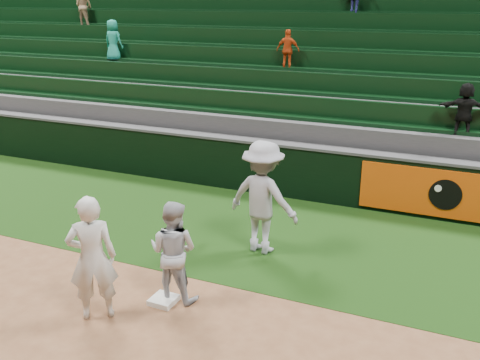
% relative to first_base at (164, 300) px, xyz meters
% --- Properties ---
extents(ground, '(70.00, 70.00, 0.00)m').
position_rel_first_base_xyz_m(ground, '(0.24, -0.09, -0.04)').
color(ground, brown).
rests_on(ground, ground).
extents(foul_grass, '(36.00, 4.20, 0.01)m').
position_rel_first_base_xyz_m(foul_grass, '(0.24, 2.91, -0.04)').
color(foul_grass, black).
rests_on(foul_grass, ground).
extents(first_base, '(0.38, 0.38, 0.08)m').
position_rel_first_base_xyz_m(first_base, '(0.00, 0.00, 0.00)').
color(first_base, white).
rests_on(first_base, ground).
extents(first_baseman, '(0.81, 0.76, 1.85)m').
position_rel_first_base_xyz_m(first_baseman, '(-0.69, -0.69, 0.88)').
color(first_baseman, silver).
rests_on(first_baseman, ground).
extents(baserunner, '(0.79, 0.63, 1.58)m').
position_rel_first_base_xyz_m(baserunner, '(0.09, 0.20, 0.75)').
color(baserunner, '#ACAFB7').
rests_on(baserunner, ground).
extents(base_coach, '(1.42, 0.95, 2.04)m').
position_rel_first_base_xyz_m(base_coach, '(0.73, 2.23, 0.99)').
color(base_coach, '#9EA0AC').
rests_on(base_coach, foul_grass).
extents(field_wall, '(36.00, 0.45, 1.25)m').
position_rel_first_base_xyz_m(field_wall, '(0.26, 5.11, 0.59)').
color(field_wall, black).
rests_on(field_wall, ground).
extents(stadium_seating, '(36.00, 5.95, 5.14)m').
position_rel_first_base_xyz_m(stadium_seating, '(0.23, 8.89, 1.66)').
color(stadium_seating, '#363639').
rests_on(stadium_seating, ground).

